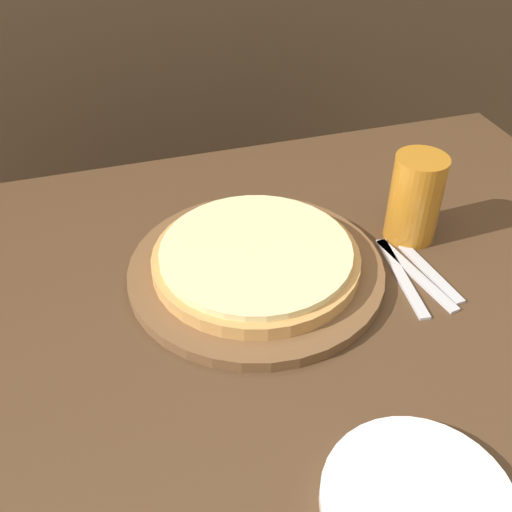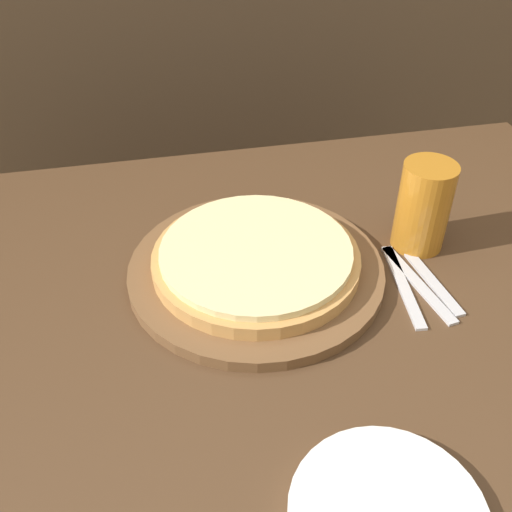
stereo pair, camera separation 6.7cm
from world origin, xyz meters
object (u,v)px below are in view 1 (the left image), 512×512
object	(u,v)px
pizza_on_board	(256,263)
beer_glass	(416,195)
fork	(402,278)
dinner_knife	(416,275)
dinner_plate	(418,503)
spoon	(430,272)

from	to	relation	value
pizza_on_board	beer_glass	xyz separation A→B (m)	(0.29, 0.03, 0.06)
pizza_on_board	fork	size ratio (longest dim) A/B	2.09
dinner_knife	dinner_plate	bearing A→B (deg)	-118.54
dinner_plate	spoon	distance (m)	0.42
beer_glass	dinner_plate	world-z (taller)	beer_glass
pizza_on_board	dinner_plate	bearing A→B (deg)	-82.65
spoon	beer_glass	bearing A→B (deg)	80.84
pizza_on_board	spoon	world-z (taller)	pizza_on_board
dinner_knife	spoon	bearing A→B (deg)	-0.00
beer_glass	fork	world-z (taller)	beer_glass
dinner_knife	fork	bearing A→B (deg)	180.00
pizza_on_board	dinner_knife	size ratio (longest dim) A/B	2.10
pizza_on_board	dinner_plate	xyz separation A→B (m)	(0.06, -0.44, -0.02)
pizza_on_board	dinner_plate	size ratio (longest dim) A/B	1.89
dinner_plate	spoon	world-z (taller)	dinner_plate
dinner_knife	pizza_on_board	bearing A→B (deg)	162.21
dinner_plate	pizza_on_board	bearing A→B (deg)	97.35
fork	beer_glass	bearing A→B (deg)	57.74
fork	spoon	size ratio (longest dim) A/B	1.17
spoon	fork	bearing A→B (deg)	180.00
dinner_plate	fork	distance (m)	0.40
pizza_on_board	fork	bearing A→B (deg)	-19.61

